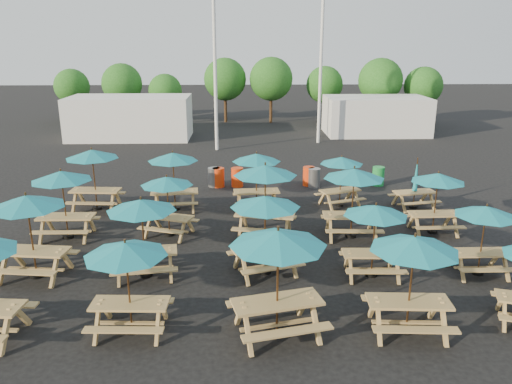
{
  "coord_description": "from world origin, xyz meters",
  "views": [
    {
      "loc": [
        -0.54,
        -15.92,
        6.44
      ],
      "look_at": [
        0.0,
        1.5,
        1.1
      ],
      "focal_mm": 35.0,
      "sensor_mm": 36.0,
      "label": 1
    }
  ],
  "objects_px": {
    "waste_bin_0": "(214,177)",
    "waste_bin_2": "(237,177)",
    "waste_bin_1": "(218,177)",
    "picnic_unit_2": "(62,180)",
    "picnic_unit_18": "(438,181)",
    "waste_bin_3": "(314,178)",
    "picnic_unit_1": "(27,207)",
    "picnic_unit_14": "(354,178)",
    "picnic_unit_7": "(173,161)",
    "waste_bin_5": "(378,176)",
    "picnic_unit_3": "(92,158)",
    "picnic_unit_6": "(167,185)",
    "picnic_unit_19": "(415,188)",
    "picnic_unit_17": "(486,216)",
    "picnic_unit_11": "(257,161)",
    "picnic_unit_8": "(278,245)",
    "picnic_unit_13": "(375,215)",
    "waste_bin_4": "(309,176)",
    "picnic_unit_15": "(341,164)",
    "picnic_unit_10": "(265,175)",
    "picnic_unit_9": "(265,207)",
    "picnic_unit_4": "(126,255)",
    "picnic_unit_12": "(414,250)",
    "picnic_unit_5": "(142,210)"
  },
  "relations": [
    {
      "from": "picnic_unit_14",
      "to": "picnic_unit_19",
      "type": "relative_size",
      "value": 1.18
    },
    {
      "from": "picnic_unit_10",
      "to": "picnic_unit_17",
      "type": "distance_m",
      "value": 6.7
    },
    {
      "from": "picnic_unit_13",
      "to": "waste_bin_0",
      "type": "distance_m",
      "value": 10.5
    },
    {
      "from": "picnic_unit_17",
      "to": "waste_bin_3",
      "type": "height_order",
      "value": "picnic_unit_17"
    },
    {
      "from": "waste_bin_4",
      "to": "picnic_unit_12",
      "type": "bearing_deg",
      "value": -86.85
    },
    {
      "from": "picnic_unit_6",
      "to": "picnic_unit_19",
      "type": "distance_m",
      "value": 9.75
    },
    {
      "from": "picnic_unit_18",
      "to": "waste_bin_1",
      "type": "distance_m",
      "value": 9.79
    },
    {
      "from": "picnic_unit_2",
      "to": "picnic_unit_3",
      "type": "xyz_separation_m",
      "value": [
        0.17,
        2.96,
        0.06
      ]
    },
    {
      "from": "picnic_unit_2",
      "to": "waste_bin_5",
      "type": "relative_size",
      "value": 2.71
    },
    {
      "from": "picnic_unit_5",
      "to": "picnic_unit_6",
      "type": "distance_m",
      "value": 3.07
    },
    {
      "from": "picnic_unit_2",
      "to": "waste_bin_2",
      "type": "height_order",
      "value": "picnic_unit_2"
    },
    {
      "from": "picnic_unit_5",
      "to": "picnic_unit_17",
      "type": "distance_m",
      "value": 9.5
    },
    {
      "from": "waste_bin_0",
      "to": "waste_bin_2",
      "type": "relative_size",
      "value": 1.0
    },
    {
      "from": "picnic_unit_3",
      "to": "waste_bin_0",
      "type": "distance_m",
      "value": 5.68
    },
    {
      "from": "picnic_unit_13",
      "to": "picnic_unit_6",
      "type": "bearing_deg",
      "value": 154.62
    },
    {
      "from": "picnic_unit_3",
      "to": "picnic_unit_11",
      "type": "relative_size",
      "value": 1.07
    },
    {
      "from": "picnic_unit_4",
      "to": "picnic_unit_11",
      "type": "height_order",
      "value": "picnic_unit_11"
    },
    {
      "from": "waste_bin_0",
      "to": "waste_bin_4",
      "type": "xyz_separation_m",
      "value": [
        4.34,
        0.04,
        0.0
      ]
    },
    {
      "from": "picnic_unit_11",
      "to": "picnic_unit_15",
      "type": "distance_m",
      "value": 3.38
    },
    {
      "from": "picnic_unit_1",
      "to": "picnic_unit_4",
      "type": "bearing_deg",
      "value": -34.16
    },
    {
      "from": "picnic_unit_1",
      "to": "picnic_unit_6",
      "type": "xyz_separation_m",
      "value": [
        3.34,
        3.01,
        -0.28
      ]
    },
    {
      "from": "picnic_unit_7",
      "to": "picnic_unit_10",
      "type": "xyz_separation_m",
      "value": [
        3.41,
        -2.93,
        0.18
      ]
    },
    {
      "from": "picnic_unit_17",
      "to": "picnic_unit_2",
      "type": "bearing_deg",
      "value": 166.08
    },
    {
      "from": "picnic_unit_12",
      "to": "waste_bin_0",
      "type": "height_order",
      "value": "picnic_unit_12"
    },
    {
      "from": "picnic_unit_14",
      "to": "waste_bin_4",
      "type": "xyz_separation_m",
      "value": [
        -0.61,
        6.3,
        -1.64
      ]
    },
    {
      "from": "picnic_unit_18",
      "to": "waste_bin_2",
      "type": "xyz_separation_m",
      "value": [
        -6.82,
        5.93,
        -1.42
      ]
    },
    {
      "from": "picnic_unit_11",
      "to": "waste_bin_3",
      "type": "relative_size",
      "value": 2.6
    },
    {
      "from": "picnic_unit_7",
      "to": "waste_bin_5",
      "type": "distance_m",
      "value": 9.58
    },
    {
      "from": "picnic_unit_1",
      "to": "picnic_unit_17",
      "type": "distance_m",
      "value": 12.59
    },
    {
      "from": "waste_bin_5",
      "to": "picnic_unit_5",
      "type": "bearing_deg",
      "value": -135.28
    },
    {
      "from": "waste_bin_3",
      "to": "picnic_unit_9",
      "type": "bearing_deg",
      "value": -107.02
    },
    {
      "from": "picnic_unit_1",
      "to": "waste_bin_4",
      "type": "height_order",
      "value": "picnic_unit_1"
    },
    {
      "from": "waste_bin_1",
      "to": "picnic_unit_2",
      "type": "bearing_deg",
      "value": -128.99
    },
    {
      "from": "picnic_unit_12",
      "to": "picnic_unit_14",
      "type": "distance_m",
      "value": 5.75
    },
    {
      "from": "picnic_unit_15",
      "to": "picnic_unit_19",
      "type": "bearing_deg",
      "value": -25.82
    },
    {
      "from": "picnic_unit_2",
      "to": "picnic_unit_8",
      "type": "xyz_separation_m",
      "value": [
        6.67,
        -6.0,
        0.17
      ]
    },
    {
      "from": "picnic_unit_1",
      "to": "waste_bin_2",
      "type": "xyz_separation_m",
      "value": [
        5.64,
        8.91,
        -1.65
      ]
    },
    {
      "from": "picnic_unit_4",
      "to": "picnic_unit_17",
      "type": "bearing_deg",
      "value": 18.47
    },
    {
      "from": "picnic_unit_10",
      "to": "picnic_unit_13",
      "type": "bearing_deg",
      "value": -34.81
    },
    {
      "from": "picnic_unit_18",
      "to": "picnic_unit_7",
      "type": "bearing_deg",
      "value": 162.39
    },
    {
      "from": "picnic_unit_1",
      "to": "picnic_unit_14",
      "type": "distance_m",
      "value": 9.9
    },
    {
      "from": "picnic_unit_3",
      "to": "waste_bin_1",
      "type": "xyz_separation_m",
      "value": [
        4.68,
        3.03,
        -1.65
      ]
    },
    {
      "from": "picnic_unit_4",
      "to": "picnic_unit_1",
      "type": "bearing_deg",
      "value": 141.23
    },
    {
      "from": "picnic_unit_11",
      "to": "picnic_unit_13",
      "type": "distance_m",
      "value": 6.7
    },
    {
      "from": "picnic_unit_13",
      "to": "picnic_unit_17",
      "type": "distance_m",
      "value": 3.09
    },
    {
      "from": "picnic_unit_18",
      "to": "waste_bin_3",
      "type": "xyz_separation_m",
      "value": [
        -3.33,
        5.71,
        -1.42
      ]
    },
    {
      "from": "waste_bin_4",
      "to": "picnic_unit_18",
      "type": "bearing_deg",
      "value": -59.55
    },
    {
      "from": "picnic_unit_11",
      "to": "picnic_unit_8",
      "type": "bearing_deg",
      "value": -93.34
    },
    {
      "from": "picnic_unit_3",
      "to": "waste_bin_5",
      "type": "xyz_separation_m",
      "value": [
        12.01,
        3.03,
        -1.65
      ]
    },
    {
      "from": "picnic_unit_1",
      "to": "picnic_unit_14",
      "type": "height_order",
      "value": "picnic_unit_1"
    }
  ]
}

